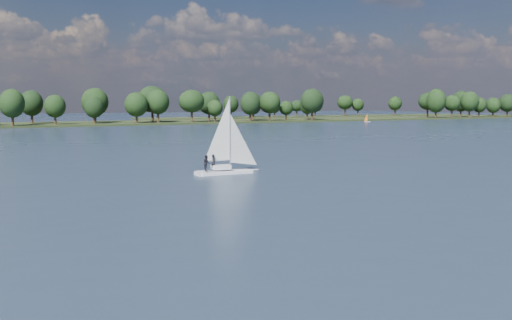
% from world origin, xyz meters
% --- Properties ---
extents(ground, '(700.00, 700.00, 0.00)m').
position_xyz_m(ground, '(0.00, 100.00, 0.00)').
color(ground, '#233342').
rests_on(ground, ground).
extents(far_shore, '(660.00, 40.00, 1.50)m').
position_xyz_m(far_shore, '(0.00, 212.00, 0.00)').
color(far_shore, black).
rests_on(far_shore, ground).
extents(far_shore_back, '(220.00, 30.00, 1.40)m').
position_xyz_m(far_shore_back, '(160.00, 260.00, 0.00)').
color(far_shore_back, black).
rests_on(far_shore_back, ground).
extents(sailboat, '(7.61, 2.41, 9.91)m').
position_xyz_m(sailboat, '(-6.74, 47.19, 2.76)').
color(sailboat, white).
rests_on(sailboat, ground).
extents(dinghy_orange, '(2.74, 1.95, 4.09)m').
position_xyz_m(dinghy_orange, '(129.56, 182.51, 0.97)').
color(dinghy_orange, silver).
rests_on(dinghy_orange, ground).
extents(treeline, '(562.28, 73.83, 17.91)m').
position_xyz_m(treeline, '(-1.75, 208.05, 8.03)').
color(treeline, black).
rests_on(treeline, ground).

